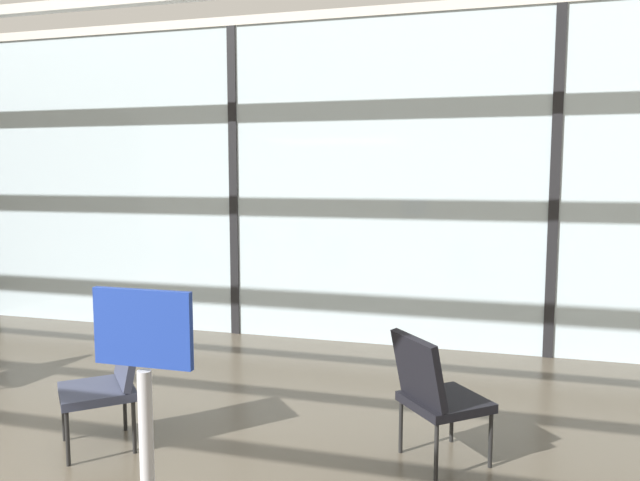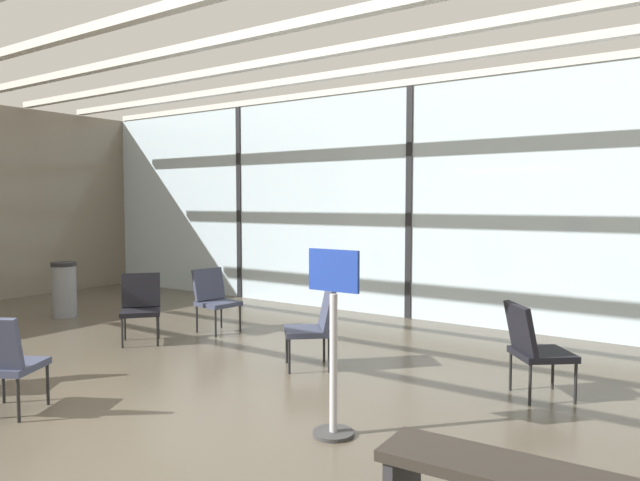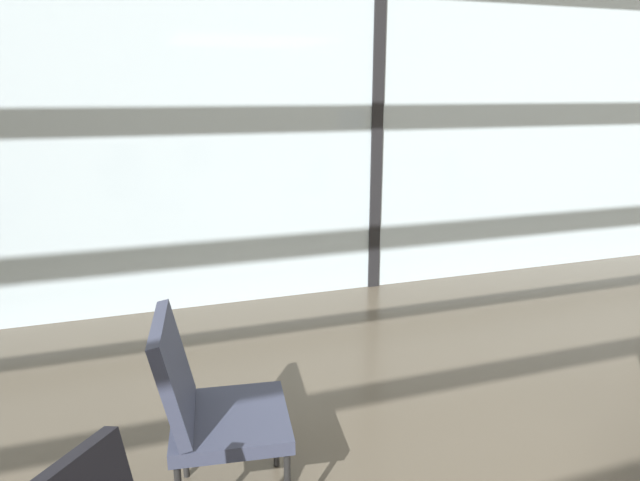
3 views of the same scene
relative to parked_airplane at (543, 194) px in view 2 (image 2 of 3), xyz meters
name	(u,v)px [view 2 (image 2 of 3)]	position (x,y,z in m)	size (l,w,h in m)	color
ground_plane	(129,420)	(-0.58, -10.78, -1.97)	(60.00, 60.00, 0.00)	#4C4438
glass_curtain_wall	(410,203)	(-0.58, -5.58, -0.20)	(14.00, 0.08, 3.55)	silver
window_mullion_0	(240,203)	(-4.08, -5.58, -0.20)	(0.10, 0.12, 3.55)	black
window_mullion_1	(410,203)	(-0.58, -5.58, -0.20)	(0.10, 0.12, 3.55)	black
ceiling_slats	(273,30)	(-0.58, -8.88, 1.63)	(13.72, 6.72, 0.10)	beige
parked_airplane	(543,194)	(0.00, 0.00, 0.00)	(12.73, 3.95, 3.95)	silver
lounge_chair_0	(2,358)	(-1.52, -11.32, -1.48)	(0.67, 0.69, 0.87)	#33384C
lounge_chair_1	(315,322)	(-0.20, -8.64, -1.48)	(0.71, 0.71, 0.87)	#33384C
lounge_chair_3	(141,303)	(-2.73, -8.96, -1.48)	(0.71, 0.71, 0.87)	black
lounge_chair_4	(214,296)	(-2.38, -8.00, -1.48)	(0.59, 0.55, 0.87)	#33384C
lounge_chair_5	(533,344)	(2.00, -8.30, -1.48)	(0.71, 0.70, 0.87)	black
trash_bin	(64,289)	(-5.04, -8.59, -1.54)	(0.38, 0.38, 0.86)	slate
info_sign	(333,349)	(0.98, -10.08, -1.30)	(0.44, 0.32, 1.44)	#333333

